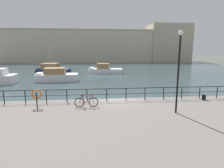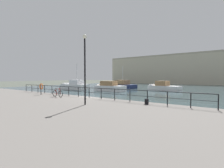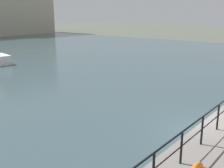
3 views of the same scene
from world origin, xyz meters
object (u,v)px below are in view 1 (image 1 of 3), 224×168
(moored_white_yacht, at_px, (57,76))
(mooring_bollard, at_px, (204,97))
(quay_lamp_post, at_px, (179,63))
(harbor_building, at_px, (115,46))
(parked_bicycle, at_px, (86,102))
(life_ring_stand, at_px, (37,95))
(moored_red_daysailer, at_px, (105,70))
(moored_green_narrowboat, at_px, (52,69))

(moored_white_yacht, relative_size, mooring_bollard, 14.88)
(moored_white_yacht, height_order, quay_lamp_post, quay_lamp_post)
(harbor_building, distance_m, moored_white_yacht, 51.04)
(parked_bicycle, xyz_separation_m, life_ring_stand, (-3.64, 0.29, 0.59))
(moored_red_daysailer, height_order, quay_lamp_post, quay_lamp_post)
(harbor_building, distance_m, mooring_bollard, 64.44)
(moored_white_yacht, bearing_deg, mooring_bollard, 132.44)
(parked_bicycle, xyz_separation_m, quay_lamp_post, (6.10, -1.90, 3.02))
(moored_white_yacht, xyz_separation_m, moored_red_daysailer, (8.32, 9.56, -0.09))
(moored_red_daysailer, distance_m, quay_lamp_post, 28.61)
(moored_red_daysailer, bearing_deg, life_ring_stand, 85.79)
(life_ring_stand, bearing_deg, quay_lamp_post, -12.69)
(moored_green_narrowboat, distance_m, quay_lamp_post, 32.30)
(parked_bicycle, bearing_deg, harbor_building, 82.02)
(harbor_building, relative_size, quay_lamp_post, 13.87)
(parked_bicycle, bearing_deg, quay_lamp_post, -17.00)
(harbor_building, bearing_deg, moored_white_yacht, -107.04)
(parked_bicycle, xyz_separation_m, mooring_bollard, (9.94, 1.07, -0.17))
(mooring_bollard, bearing_deg, life_ring_stand, -176.70)
(harbor_building, distance_m, quay_lamp_post, 67.31)
(moored_red_daysailer, bearing_deg, mooring_bollard, 115.45)
(moored_green_narrowboat, relative_size, parked_bicycle, 4.14)
(mooring_bollard, bearing_deg, parked_bicycle, -173.83)
(moored_green_narrowboat, relative_size, moored_red_daysailer, 0.97)
(moored_green_narrowboat, distance_m, moored_red_daysailer, 11.11)
(moored_green_narrowboat, relative_size, mooring_bollard, 16.65)
(parked_bicycle, height_order, quay_lamp_post, quay_lamp_post)
(moored_white_yacht, bearing_deg, harbor_building, -108.84)
(moored_green_narrowboat, height_order, quay_lamp_post, quay_lamp_post)
(moored_red_daysailer, relative_size, parked_bicycle, 4.25)
(harbor_building, relative_size, parked_bicycle, 42.69)
(moored_red_daysailer, height_order, life_ring_stand, life_ring_stand)
(life_ring_stand, height_order, quay_lamp_post, quay_lamp_post)
(harbor_building, height_order, quay_lamp_post, harbor_building)
(moored_green_narrowboat, bearing_deg, harbor_building, -100.65)
(quay_lamp_post, bearing_deg, moored_green_narrowboat, 116.28)
(parked_bicycle, relative_size, life_ring_stand, 1.27)
(parked_bicycle, height_order, mooring_bollard, parked_bicycle)
(life_ring_stand, bearing_deg, parked_bicycle, -4.57)
(moored_green_narrowboat, height_order, mooring_bollard, moored_green_narrowboat)
(quay_lamp_post, bearing_deg, harbor_building, 87.09)
(moored_white_yacht, distance_m, moored_red_daysailer, 12.67)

